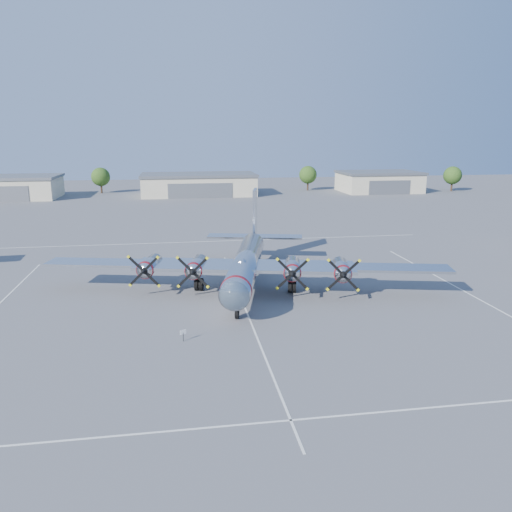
{
  "coord_description": "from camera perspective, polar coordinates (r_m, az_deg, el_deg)",
  "views": [
    {
      "loc": [
        -5.64,
        -45.47,
        15.06
      ],
      "look_at": [
        1.97,
        2.32,
        3.2
      ],
      "focal_mm": 35.0,
      "sensor_mm": 36.0,
      "label": 1
    }
  ],
  "objects": [
    {
      "name": "ground",
      "position": [
        48.23,
        -1.89,
        -4.43
      ],
      "size": [
        260.0,
        260.0,
        0.0
      ],
      "primitive_type": "plane",
      "color": "#4E4E50",
      "rests_on": "ground"
    },
    {
      "name": "parking_lines",
      "position": [
        46.58,
        -1.61,
        -5.09
      ],
      "size": [
        60.0,
        50.08,
        0.01
      ],
      "color": "silver",
      "rests_on": "ground"
    },
    {
      "name": "hangar_west",
      "position": [
        133.94,
        -26.31,
        7.07
      ],
      "size": [
        22.6,
        14.6,
        5.4
      ],
      "color": "#C1BB99",
      "rests_on": "ground"
    },
    {
      "name": "hangar_center",
      "position": [
        128.15,
        -6.56,
        8.15
      ],
      "size": [
        28.6,
        14.6,
        5.4
      ],
      "color": "#C1BB99",
      "rests_on": "ground"
    },
    {
      "name": "hangar_east",
      "position": [
        138.81,
        13.87,
        8.27
      ],
      "size": [
        20.6,
        14.6,
        5.4
      ],
      "color": "#C1BB99",
      "rests_on": "ground"
    },
    {
      "name": "tree_west",
      "position": [
        137.27,
        -17.33,
        8.63
      ],
      "size": [
        4.8,
        4.8,
        6.64
      ],
      "color": "#382619",
      "rests_on": "ground"
    },
    {
      "name": "tree_east",
      "position": [
        138.57,
        5.96,
        9.21
      ],
      "size": [
        4.8,
        4.8,
        6.64
      ],
      "color": "#382619",
      "rests_on": "ground"
    },
    {
      "name": "tree_far_east",
      "position": [
        145.89,
        21.55,
        8.56
      ],
      "size": [
        4.8,
        4.8,
        6.64
      ],
      "color": "#382619",
      "rests_on": "ground"
    },
    {
      "name": "main_bomber_b29",
      "position": [
        50.81,
        -1.06,
        -3.47
      ],
      "size": [
        44.09,
        34.88,
        8.63
      ],
      "primitive_type": null,
      "rotation": [
        0.0,
        0.0,
        -0.23
      ],
      "color": "silver",
      "rests_on": "ground"
    },
    {
      "name": "info_placard",
      "position": [
        37.93,
        -8.33,
        -8.74
      ],
      "size": [
        0.45,
        0.22,
        0.9
      ],
      "rotation": [
        0.0,
        0.0,
        0.41
      ],
      "color": "black",
      "rests_on": "ground"
    }
  ]
}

